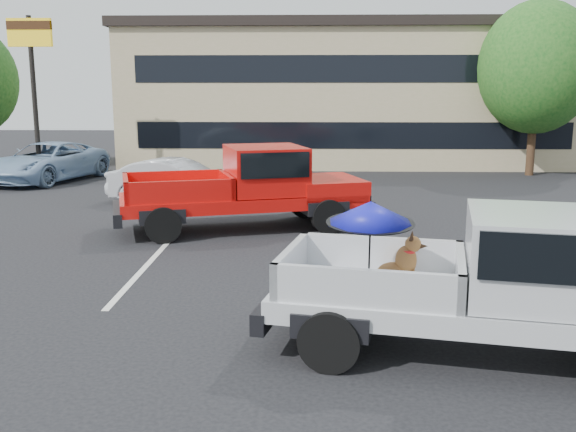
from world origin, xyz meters
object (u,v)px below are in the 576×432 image
Objects in this scene: tree_back at (423,69)px; red_pickup at (258,184)px; tree_right at (537,68)px; silver_pickup at (515,278)px; silver_sedan at (177,182)px; blue_suv at (47,162)px; motel_sign at (31,54)px.

tree_back is 1.10× the size of red_pickup.
silver_pickup is at bearing -109.25° from tree_right.
blue_suv reaches higher than silver_sedan.
tree_right is at bearing 22.56° from blue_suv.
tree_back reaches higher than red_pickup.
tree_back is at bearing 110.56° from tree_right.
silver_sedan is at bearing 132.30° from silver_pickup.
motel_sign is 20.79m from silver_pickup.
silver_pickup is at bearing -80.62° from red_pickup.
blue_suv is at bearing -35.44° from motel_sign.
tree_back reaches higher than motel_sign.
red_pickup is at bearing -28.06° from blue_suv.
tree_back is 19.03m from blue_suv.
silver_sedan is (6.23, -5.06, -3.98)m from motel_sign.
motel_sign is at bearing 66.96° from silver_sedan.
tree_right is 1.05× the size of red_pickup.
motel_sign is 8.96m from silver_sedan.
blue_suv is at bearing 139.78° from silver_pickup.
motel_sign is at bearing -147.99° from tree_back.
silver_sedan is 7.49m from blue_suv.
tree_right is 1.30× the size of blue_suv.
red_pickup is at bearing -43.17° from motel_sign.
tree_right reaches higher than silver_pickup.
tree_back is at bearing 52.20° from red_pickup.
tree_right is 1.67× the size of silver_sedan.
red_pickup is (8.91, -8.36, -3.55)m from motel_sign.
motel_sign is 18.87m from tree_back.
tree_right reaches higher than blue_suv.
tree_back reaches higher than blue_suv.
silver_pickup reaches higher than red_pickup.
tree_back is (16.00, 10.00, -0.24)m from motel_sign.
tree_right is 15.01m from silver_sedan.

